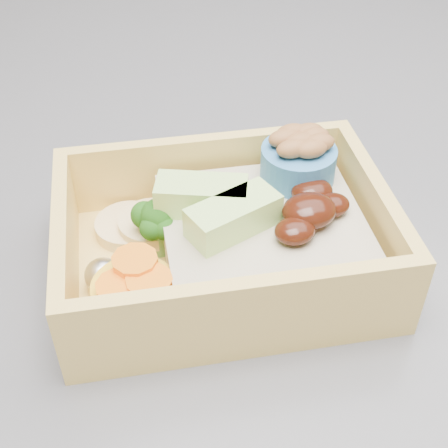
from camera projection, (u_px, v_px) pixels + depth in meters
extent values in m
cube|color=brown|center=(78.00, 45.00, 1.74)|extent=(3.20, 0.60, 0.90)
cube|color=#323136|center=(159.00, 195.00, 0.51)|extent=(1.24, 0.84, 0.04)
cube|color=#E9C260|center=(224.00, 264.00, 0.41)|extent=(0.22, 0.17, 0.01)
cube|color=#E9C260|center=(207.00, 167.00, 0.44)|extent=(0.20, 0.03, 0.05)
cube|color=#E9C260|center=(247.00, 314.00, 0.34)|extent=(0.20, 0.03, 0.05)
cube|color=#E9C260|center=(372.00, 213.00, 0.40)|extent=(0.02, 0.13, 0.05)
cube|color=#E9C260|center=(65.00, 250.00, 0.38)|extent=(0.02, 0.13, 0.05)
cube|color=tan|center=(262.00, 237.00, 0.40)|extent=(0.14, 0.13, 0.03)
ellipsoid|color=black|center=(309.00, 211.00, 0.38)|extent=(0.04, 0.03, 0.02)
ellipsoid|color=black|center=(312.00, 192.00, 0.40)|extent=(0.03, 0.03, 0.02)
ellipsoid|color=black|center=(295.00, 231.00, 0.37)|extent=(0.03, 0.02, 0.01)
ellipsoid|color=black|center=(332.00, 205.00, 0.39)|extent=(0.02, 0.02, 0.01)
cube|color=#BFF47F|center=(233.00, 216.00, 0.38)|extent=(0.06, 0.04, 0.02)
cube|color=#BFF47F|center=(202.00, 196.00, 0.39)|extent=(0.06, 0.04, 0.02)
cylinder|color=#5C924E|center=(160.00, 240.00, 0.41)|extent=(0.01, 0.01, 0.02)
sphere|color=#1F5613|center=(158.00, 216.00, 0.39)|extent=(0.02, 0.02, 0.02)
sphere|color=#1F5613|center=(171.00, 213.00, 0.40)|extent=(0.02, 0.02, 0.02)
sphere|color=#1F5613|center=(145.00, 215.00, 0.40)|extent=(0.02, 0.02, 0.02)
sphere|color=#1F5613|center=(165.00, 228.00, 0.39)|extent=(0.02, 0.02, 0.02)
sphere|color=#1F5613|center=(152.00, 228.00, 0.39)|extent=(0.02, 0.02, 0.02)
sphere|color=#1F5613|center=(156.00, 210.00, 0.40)|extent=(0.02, 0.02, 0.02)
cylinder|color=yellow|center=(135.00, 298.00, 0.37)|extent=(0.05, 0.05, 0.02)
cylinder|color=orange|center=(133.00, 278.00, 0.36)|extent=(0.03, 0.03, 0.00)
cylinder|color=orange|center=(119.00, 287.00, 0.35)|extent=(0.03, 0.03, 0.00)
cylinder|color=orange|center=(149.00, 281.00, 0.35)|extent=(0.03, 0.03, 0.00)
cylinder|color=orange|center=(135.00, 261.00, 0.36)|extent=(0.03, 0.03, 0.00)
cylinder|color=#D9B87D|center=(129.00, 227.00, 0.42)|extent=(0.05, 0.05, 0.01)
cylinder|color=#D9B87D|center=(152.00, 224.00, 0.42)|extent=(0.05, 0.05, 0.01)
ellipsoid|color=silver|center=(180.00, 205.00, 0.43)|extent=(0.02, 0.02, 0.02)
ellipsoid|color=silver|center=(103.00, 275.00, 0.38)|extent=(0.02, 0.02, 0.02)
cylinder|color=teal|center=(298.00, 163.00, 0.41)|extent=(0.05, 0.05, 0.02)
ellipsoid|color=brown|center=(300.00, 142.00, 0.40)|extent=(0.02, 0.02, 0.01)
ellipsoid|color=brown|center=(313.00, 136.00, 0.41)|extent=(0.02, 0.02, 0.01)
ellipsoid|color=brown|center=(284.00, 138.00, 0.41)|extent=(0.02, 0.02, 0.01)
ellipsoid|color=brown|center=(311.00, 149.00, 0.40)|extent=(0.02, 0.02, 0.01)
ellipsoid|color=brown|center=(293.00, 149.00, 0.40)|extent=(0.02, 0.02, 0.01)
ellipsoid|color=brown|center=(319.00, 143.00, 0.40)|extent=(0.02, 0.02, 0.01)
ellipsoid|color=brown|center=(292.00, 133.00, 0.41)|extent=(0.02, 0.02, 0.01)
ellipsoid|color=brown|center=(308.00, 132.00, 0.41)|extent=(0.02, 0.02, 0.01)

